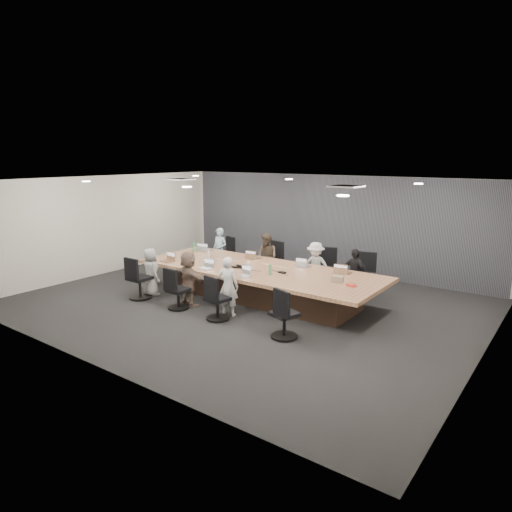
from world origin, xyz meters
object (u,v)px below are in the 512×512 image
Objects in this scene: laptop_2 at (304,266)px; person_3 at (354,273)px; bottle_green_right at (270,270)px; chair_2 at (322,271)px; person_0 at (220,250)px; person_4 at (151,272)px; person_1 at (267,258)px; chair_0 at (228,258)px; laptop_0 at (207,250)px; person_2 at (315,267)px; person_6 at (228,286)px; chair_5 at (178,293)px; conference_table at (258,282)px; laptop_4 at (167,261)px; stapler at (239,266)px; person_5 at (189,278)px; laptop_6 at (244,276)px; chair_1 at (274,264)px; laptop_1 at (255,258)px; bottle_green_left at (194,247)px; laptop_5 at (205,268)px; chair_3 at (360,277)px; bottle_clear at (208,253)px; snack_packet at (351,285)px; chair_6 at (218,302)px; canvas_bag at (338,279)px; chair_7 at (284,318)px; laptop_3 at (344,272)px; chair_4 at (140,281)px.

person_3 is (1.04, 0.55, -0.14)m from laptop_2.
chair_2 is at bearing 84.42° from bottle_green_right.
person_0 is 2.70m from person_4.
chair_0 is at bearing -177.54° from person_1.
laptop_0 is at bearing -3.16° from laptop_2.
person_6 is at bearing -112.62° from person_2.
chair_5 is 3.08m from laptop_2.
chair_2 reaches higher than conference_table.
stapler reaches higher than laptop_4.
person_5 is at bearing 128.89° from chair_0.
person_2 reaches higher than laptop_6.
conference_table is 7.24× the size of chair_1.
person_4 is at bearing -89.14° from person_0.
bottle_green_left is (-1.86, -0.32, 0.13)m from laptop_1.
chair_0 is 2.89m from laptop_5.
bottle_clear is (-3.57, -1.55, 0.41)m from chair_3.
laptop_1 is at bearing -84.08° from person_5.
laptop_4 is (-4.09, -2.15, 0.14)m from person_3.
chair_5 is 4.04× the size of snack_packet.
person_6 reaches higher than chair_5.
bottle_green_left is (-1.86, -1.22, 0.46)m from chair_1.
laptop_2 is at bearing 55.51° from chair_5.
person_3 reaches higher than laptop_1.
laptop_1 is (0.27, 2.50, 0.38)m from chair_5.
bottle_clear is at bearing 126.64° from chair_0.
chair_6 is 2.64× the size of laptop_2.
chair_2 is 2.82× the size of laptop_5.
person_5 reaches higher than canvas_bag.
chair_5 is at bearing -119.74° from conference_table.
chair_3 is at bearing 108.19° from snack_packet.
laptop_1 is at bearing 153.12° from chair_7.
bottle_clear is at bearing 170.27° from chair_7.
laptop_6 is (0.00, 0.90, 0.37)m from chair_6.
chair_5 is 1.51m from laptop_6.
laptop_2 is 2.78m from person_5.
person_6 is at bearing 45.15° from laptop_3.
stapler reaches higher than chair_0.
person_0 is at bearing 149.89° from bottle_green_right.
person_3 is 2.71m from laptop_6.
person_1 is (-0.70, 1.35, 0.26)m from conference_table.
laptop_3 is at bearing 169.38° from chair_1.
laptop_1 is 1.62m from laptop_5.
person_4 is at bearing -153.66° from laptop_6.
chair_2 is at bearing -93.16° from laptop_2.
canvas_bag is (4.32, 1.70, 0.39)m from chair_4.
laptop_1 is 1.31× the size of bottle_green_right.
person_1 is 1.09× the size of person_3.
person_6 is 1.27m from stapler.
person_5 reaches higher than laptop_4.
canvas_bag reaches higher than laptop_2.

